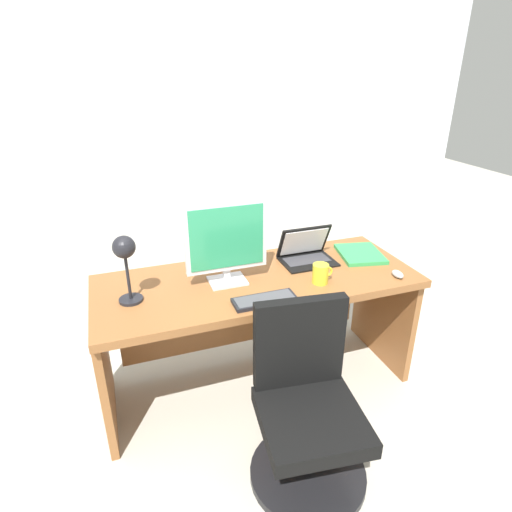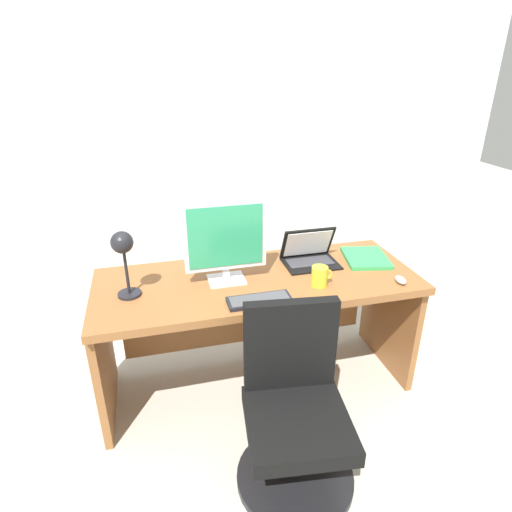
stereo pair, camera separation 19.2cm
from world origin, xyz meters
TOP-DOWN VIEW (x-y plane):
  - ground at (0.00, 1.50)m, footprint 12.00×12.00m
  - back_wall at (0.00, 4.14)m, footprint 10.00×0.10m
  - desk at (0.00, 0.04)m, footprint 1.79×0.70m
  - monitor at (-0.17, 0.01)m, footprint 0.44×0.16m
  - laptop at (0.35, 0.13)m, footprint 0.32×0.24m
  - keyboard at (-0.06, -0.26)m, footprint 0.32×0.12m
  - mouse at (0.74, -0.25)m, footprint 0.05×0.08m
  - desk_lamp at (-0.69, -0.05)m, footprint 0.12×0.14m
  - book at (0.70, 0.07)m, footprint 0.31×0.35m
  - coffee_mug at (0.30, -0.16)m, footprint 0.12×0.09m
  - office_chair at (0.01, -0.65)m, footprint 0.56×0.56m

SIDE VIEW (x-z plane):
  - ground at x=0.00m, z-range 0.00..0.00m
  - office_chair at x=0.01m, z-range -0.10..0.77m
  - desk at x=0.00m, z-range 0.17..0.91m
  - keyboard at x=-0.06m, z-range 0.74..0.76m
  - book at x=0.70m, z-range 0.74..0.76m
  - mouse at x=0.74m, z-range 0.74..0.77m
  - coffee_mug at x=0.30m, z-range 0.74..0.85m
  - laptop at x=0.35m, z-range 0.69..0.91m
  - monitor at x=-0.17m, z-range 0.76..1.22m
  - desk_lamp at x=-0.69m, z-range 0.82..1.18m
  - back_wall at x=0.00m, z-range 0.00..2.80m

